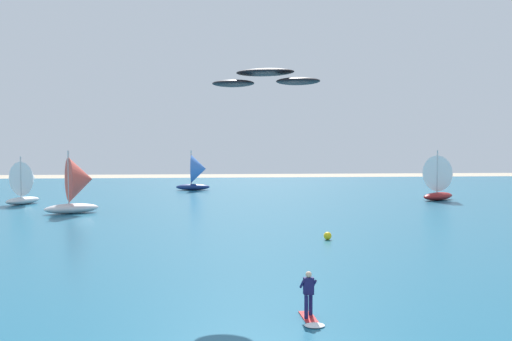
{
  "coord_description": "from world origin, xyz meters",
  "views": [
    {
      "loc": [
        -1.0,
        -5.06,
        6.32
      ],
      "look_at": [
        0.73,
        16.77,
        5.25
      ],
      "focal_mm": 40.23,
      "sensor_mm": 36.0,
      "label": 1
    }
  ],
  "objects_px": {
    "kitesurfer": "(310,303)",
    "sailboat_anchored_offshore": "(198,172)",
    "sailboat_trailing": "(27,182)",
    "marker_buoy": "(328,236)",
    "kite": "(265,78)",
    "sailboat_leading": "(79,184)",
    "sailboat_outermost": "(442,177)"
  },
  "relations": [
    {
      "from": "kite",
      "to": "sailboat_outermost",
      "type": "bearing_deg",
      "value": 56.88
    },
    {
      "from": "kite",
      "to": "marker_buoy",
      "type": "xyz_separation_m",
      "value": [
        5.02,
        10.32,
        -8.83
      ]
    },
    {
      "from": "kitesurfer",
      "to": "sailboat_anchored_offshore",
      "type": "xyz_separation_m",
      "value": [
        -5.16,
        55.58,
        1.79
      ]
    },
    {
      "from": "sailboat_trailing",
      "to": "sailboat_leading",
      "type": "distance_m",
      "value": 10.8
    },
    {
      "from": "kitesurfer",
      "to": "kite",
      "type": "relative_size",
      "value": 0.38
    },
    {
      "from": "sailboat_leading",
      "to": "marker_buoy",
      "type": "height_order",
      "value": "sailboat_leading"
    },
    {
      "from": "kite",
      "to": "sailboat_trailing",
      "type": "bearing_deg",
      "value": 121.69
    },
    {
      "from": "sailboat_trailing",
      "to": "marker_buoy",
      "type": "bearing_deg",
      "value": -42.36
    },
    {
      "from": "kitesurfer",
      "to": "sailboat_trailing",
      "type": "bearing_deg",
      "value": 118.84
    },
    {
      "from": "sailboat_outermost",
      "to": "sailboat_anchored_offshore",
      "type": "bearing_deg",
      "value": 150.93
    },
    {
      "from": "kitesurfer",
      "to": "marker_buoy",
      "type": "distance_m",
      "value": 16.78
    },
    {
      "from": "sailboat_anchored_offshore",
      "to": "sailboat_trailing",
      "type": "bearing_deg",
      "value": -137.44
    },
    {
      "from": "kite",
      "to": "marker_buoy",
      "type": "bearing_deg",
      "value": 64.08
    },
    {
      "from": "marker_buoy",
      "to": "kitesurfer",
      "type": "bearing_deg",
      "value": -103.8
    },
    {
      "from": "sailboat_leading",
      "to": "sailboat_outermost",
      "type": "distance_m",
      "value": 37.73
    },
    {
      "from": "sailboat_anchored_offshore",
      "to": "marker_buoy",
      "type": "xyz_separation_m",
      "value": [
        9.16,
        -39.29,
        -2.14
      ]
    },
    {
      "from": "kite",
      "to": "sailboat_outermost",
      "type": "xyz_separation_m",
      "value": [
        22.65,
        34.72,
        -6.6
      ]
    },
    {
      "from": "kitesurfer",
      "to": "sailboat_outermost",
      "type": "height_order",
      "value": "sailboat_outermost"
    },
    {
      "from": "kite",
      "to": "sailboat_outermost",
      "type": "distance_m",
      "value": 41.97
    },
    {
      "from": "kitesurfer",
      "to": "sailboat_anchored_offshore",
      "type": "height_order",
      "value": "sailboat_anchored_offshore"
    },
    {
      "from": "kite",
      "to": "sailboat_trailing",
      "type": "relative_size",
      "value": 1.08
    },
    {
      "from": "sailboat_leading",
      "to": "sailboat_outermost",
      "type": "xyz_separation_m",
      "value": [
        36.68,
        8.84,
        -0.05
      ]
    },
    {
      "from": "kite",
      "to": "sailboat_anchored_offshore",
      "type": "height_order",
      "value": "kite"
    },
    {
      "from": "sailboat_trailing",
      "to": "marker_buoy",
      "type": "xyz_separation_m",
      "value": [
        26.06,
        -23.76,
        -1.96
      ]
    },
    {
      "from": "sailboat_leading",
      "to": "sailboat_outermost",
      "type": "height_order",
      "value": "sailboat_leading"
    },
    {
      "from": "sailboat_anchored_offshore",
      "to": "sailboat_leading",
      "type": "distance_m",
      "value": 25.7
    },
    {
      "from": "sailboat_anchored_offshore",
      "to": "sailboat_leading",
      "type": "height_order",
      "value": "sailboat_leading"
    },
    {
      "from": "kitesurfer",
      "to": "kite",
      "type": "bearing_deg",
      "value": 99.65
    },
    {
      "from": "kite",
      "to": "sailboat_leading",
      "type": "distance_m",
      "value": 30.16
    },
    {
      "from": "marker_buoy",
      "to": "sailboat_outermost",
      "type": "bearing_deg",
      "value": 54.14
    },
    {
      "from": "sailboat_anchored_offshore",
      "to": "sailboat_trailing",
      "type": "xyz_separation_m",
      "value": [
        -16.9,
        -15.52,
        -0.18
      ]
    },
    {
      "from": "sailboat_anchored_offshore",
      "to": "sailboat_trailing",
      "type": "distance_m",
      "value": 22.95
    }
  ]
}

